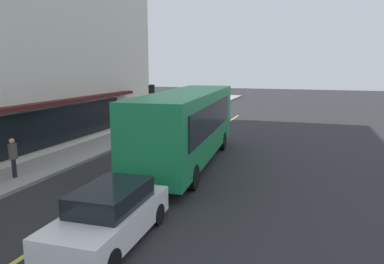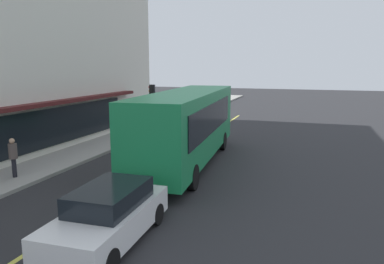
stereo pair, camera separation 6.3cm
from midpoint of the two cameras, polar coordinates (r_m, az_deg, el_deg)
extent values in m
plane|color=#28282B|center=(18.32, -3.87, -4.62)|extent=(120.00, 120.00, 0.00)
cube|color=#9E9B93|center=(20.69, -17.00, -3.10)|extent=(80.00, 2.65, 0.15)
cube|color=#D8D14C|center=(18.32, -3.87, -4.61)|extent=(36.00, 0.16, 0.01)
cube|color=#4C1919|center=(19.43, -23.27, 3.82)|extent=(19.14, 0.70, 0.20)
cube|color=black|center=(19.74, -23.48, 0.08)|extent=(16.41, 0.08, 2.00)
cube|color=#197F47|center=(17.40, -0.80, 1.34)|extent=(11.16, 3.31, 3.00)
cube|color=black|center=(22.62, 2.71, 4.33)|extent=(0.28, 2.10, 1.80)
cube|color=black|center=(17.42, -5.10, 2.51)|extent=(8.78, 0.71, 1.32)
cube|color=black|center=(16.78, 3.14, 2.23)|extent=(8.78, 0.71, 1.32)
cube|color=#0CF259|center=(22.61, 2.77, 6.59)|extent=(0.22, 1.90, 0.36)
cube|color=#2D2D33|center=(22.94, 2.73, 0.35)|extent=(0.34, 2.41, 0.40)
cylinder|color=black|center=(21.30, -1.33, -1.10)|extent=(1.02, 0.37, 1.00)
cylinder|color=black|center=(20.83, 4.68, -1.39)|extent=(1.02, 0.37, 1.00)
cylinder|color=black|center=(14.82, -8.54, -6.33)|extent=(1.02, 0.37, 1.00)
cylinder|color=black|center=(14.14, 0.02, -7.03)|extent=(1.02, 0.37, 1.00)
cylinder|color=#2D2D33|center=(26.81, -5.95, 3.91)|extent=(0.12, 0.12, 3.20)
cube|color=black|center=(26.79, -6.39, 6.37)|extent=(0.30, 0.30, 0.90)
sphere|color=red|center=(26.84, -6.74, 6.94)|extent=(0.18, 0.18, 0.18)
sphere|color=orange|center=(26.86, -6.73, 6.37)|extent=(0.18, 0.18, 0.18)
sphere|color=green|center=(26.88, -6.71, 5.80)|extent=(0.18, 0.18, 0.18)
cube|color=white|center=(10.37, -12.92, -13.37)|extent=(4.35, 1.93, 0.75)
cube|color=black|center=(10.25, -12.65, -9.73)|extent=(2.45, 1.58, 0.55)
cylinder|color=black|center=(9.02, -12.68, -19.12)|extent=(0.65, 0.24, 0.64)
cylinder|color=black|center=(9.85, -21.44, -16.94)|extent=(0.65, 0.24, 0.64)
cylinder|color=black|center=(11.31, -5.54, -12.59)|extent=(0.65, 0.24, 0.64)
cylinder|color=black|center=(11.99, -12.99, -11.47)|extent=(0.65, 0.24, 0.64)
cylinder|color=black|center=(30.34, -6.51, 2.32)|extent=(0.18, 0.18, 0.76)
cylinder|color=#594C47|center=(30.25, -6.53, 3.60)|extent=(0.34, 0.34, 0.60)
sphere|color=tan|center=(30.21, -6.55, 4.36)|extent=(0.21, 0.21, 0.21)
cylinder|color=black|center=(16.89, -25.99, -5.04)|extent=(0.18, 0.18, 0.79)
cylinder|color=#594C47|center=(16.73, -26.18, -2.70)|extent=(0.34, 0.34, 0.63)
sphere|color=tan|center=(16.65, -26.30, -1.28)|extent=(0.22, 0.22, 0.22)
camera|label=1|loc=(0.03, -90.10, -0.02)|focal=34.34mm
camera|label=2|loc=(0.03, 89.90, 0.02)|focal=34.34mm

